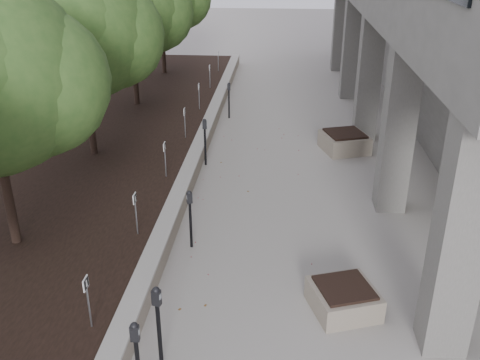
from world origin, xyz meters
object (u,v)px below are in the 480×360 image
(parking_meter_3, at_px, (190,219))
(parking_meter_5, at_px, (229,101))
(parking_meter_2, at_px, (159,328))
(planter_back, at_px, (344,141))
(planter_front, at_px, (344,298))
(crabapple_tree_3, at_px, (83,60))
(parking_meter_4, at_px, (205,142))
(crabapple_tree_4, at_px, (131,30))
(crabapple_tree_5, at_px, (161,12))

(parking_meter_3, xyz_separation_m, parking_meter_5, (-0.06, 9.06, -0.01))
(parking_meter_2, distance_m, planter_back, 10.40)
(parking_meter_3, relative_size, planter_front, 1.24)
(parking_meter_2, bearing_deg, crabapple_tree_3, 129.02)
(parking_meter_4, height_order, planter_front, parking_meter_4)
(crabapple_tree_3, distance_m, parking_meter_3, 6.09)
(crabapple_tree_4, height_order, planter_front, crabapple_tree_4)
(crabapple_tree_3, height_order, parking_meter_5, crabapple_tree_3)
(crabapple_tree_5, relative_size, parking_meter_4, 3.80)
(crabapple_tree_4, distance_m, planter_front, 13.37)
(planter_front, bearing_deg, parking_meter_5, 106.06)
(crabapple_tree_3, relative_size, parking_meter_3, 3.98)
(parking_meter_3, distance_m, parking_meter_5, 9.06)
(crabapple_tree_4, distance_m, parking_meter_4, 6.21)
(crabapple_tree_5, bearing_deg, parking_meter_2, -78.39)
(parking_meter_2, xyz_separation_m, parking_meter_4, (-0.42, 8.17, -0.05))
(crabapple_tree_3, relative_size, crabapple_tree_4, 1.00)
(crabapple_tree_4, distance_m, parking_meter_3, 10.25)
(parking_meter_5, relative_size, planter_back, 1.03)
(crabapple_tree_4, distance_m, parking_meter_2, 13.60)
(parking_meter_2, xyz_separation_m, planter_back, (3.78, 9.68, -0.46))
(crabapple_tree_5, xyz_separation_m, parking_meter_3, (3.57, -14.29, -2.44))
(planter_back, bearing_deg, crabapple_tree_5, 132.27)
(parking_meter_4, relative_size, planter_front, 1.30)
(crabapple_tree_4, bearing_deg, parking_meter_3, -68.99)
(parking_meter_4, xyz_separation_m, planter_back, (4.21, 1.51, -0.41))
(crabapple_tree_5, xyz_separation_m, parking_meter_2, (3.67, -17.88, -2.36))
(parking_meter_3, bearing_deg, crabapple_tree_3, 108.78)
(parking_meter_5, height_order, planter_front, parking_meter_5)
(planter_back, bearing_deg, parking_meter_5, 143.00)
(crabapple_tree_4, bearing_deg, planter_front, -59.25)
(crabapple_tree_5, relative_size, parking_meter_2, 3.56)
(parking_meter_4, bearing_deg, crabapple_tree_3, -178.87)
(crabapple_tree_4, xyz_separation_m, planter_front, (6.67, -11.22, -2.86))
(parking_meter_2, xyz_separation_m, planter_front, (3.00, 1.66, -0.51))
(parking_meter_5, xyz_separation_m, planter_front, (3.17, -10.99, -0.42))
(parking_meter_3, bearing_deg, parking_meter_5, 69.41)
(crabapple_tree_4, distance_m, parking_meter_5, 4.28)
(crabapple_tree_3, height_order, parking_meter_2, crabapple_tree_3)
(parking_meter_2, bearing_deg, parking_meter_5, 104.77)
(crabapple_tree_3, distance_m, planter_front, 9.56)
(crabapple_tree_3, distance_m, crabapple_tree_4, 5.00)
(parking_meter_2, bearing_deg, planter_back, 82.68)
(crabapple_tree_5, distance_m, parking_meter_3, 14.93)
(parking_meter_4, bearing_deg, parking_meter_2, -91.03)
(crabapple_tree_4, relative_size, planter_back, 4.18)
(crabapple_tree_4, bearing_deg, parking_meter_5, -3.72)
(crabapple_tree_3, bearing_deg, parking_meter_3, -50.26)
(crabapple_tree_4, relative_size, parking_meter_3, 3.98)
(parking_meter_3, relative_size, parking_meter_4, 0.95)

